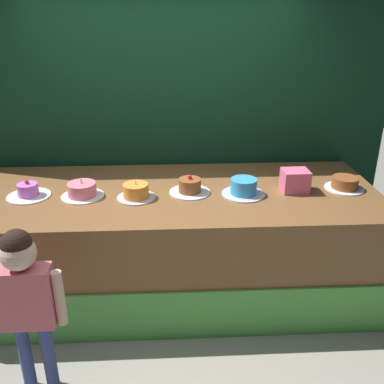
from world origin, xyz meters
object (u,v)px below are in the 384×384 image
(cake_center_right, at_px, (190,187))
(cake_far_right, at_px, (345,184))
(cake_right, at_px, (244,188))
(pink_box, at_px, (295,181))
(child_figure, at_px, (25,292))
(cake_center_left, at_px, (136,192))
(cake_far_left, at_px, (28,192))
(cake_left, at_px, (82,190))

(cake_center_right, bearing_deg, cake_far_right, 0.62)
(cake_right, bearing_deg, pink_box, 6.81)
(child_figure, relative_size, cake_center_left, 3.85)
(pink_box, relative_size, cake_far_left, 0.62)
(cake_far_left, relative_size, cake_far_right, 1.06)
(pink_box, bearing_deg, child_figure, -151.58)
(cake_center_right, bearing_deg, pink_box, -0.63)
(cake_far_left, xyz_separation_m, cake_left, (0.43, -0.02, 0.01))
(pink_box, height_order, cake_far_left, pink_box)
(cake_left, bearing_deg, pink_box, 0.79)
(cake_center_left, bearing_deg, cake_right, 1.65)
(cake_left, distance_m, cake_center_left, 0.43)
(child_figure, relative_size, cake_far_left, 3.44)
(child_figure, height_order, cake_left, child_figure)
(cake_far_left, height_order, cake_center_right, cake_center_right)
(cake_far_left, distance_m, cake_far_right, 2.57)
(cake_left, distance_m, cake_center_right, 0.86)
(cake_center_right, bearing_deg, child_figure, -135.04)
(child_figure, height_order, cake_right, child_figure)
(cake_center_left, xyz_separation_m, cake_right, (0.86, 0.02, 0.01))
(cake_far_left, bearing_deg, child_figure, -76.17)
(pink_box, distance_m, cake_far_right, 0.43)
(cake_far_left, bearing_deg, cake_left, -3.08)
(cake_far_right, bearing_deg, cake_left, -178.75)
(cake_far_left, bearing_deg, cake_center_right, 0.44)
(cake_far_left, bearing_deg, cake_center_left, -5.03)
(pink_box, height_order, cake_far_right, pink_box)
(pink_box, distance_m, cake_left, 1.72)
(cake_center_left, height_order, cake_far_right, cake_center_left)
(cake_right, bearing_deg, cake_far_right, 4.96)
(cake_center_left, relative_size, cake_center_right, 0.92)
(cake_center_right, relative_size, cake_right, 0.96)
(child_figure, bearing_deg, cake_center_right, 44.96)
(pink_box, height_order, cake_right, pink_box)
(cake_far_right, bearing_deg, cake_right, -175.04)
(cake_center_left, bearing_deg, cake_left, 173.04)
(child_figure, bearing_deg, cake_center_left, 57.42)
(pink_box, relative_size, cake_center_right, 0.63)
(pink_box, bearing_deg, cake_center_right, 179.37)
(cake_far_left, bearing_deg, cake_far_right, 0.53)
(cake_center_right, height_order, cake_far_right, cake_center_right)
(pink_box, height_order, cake_left, pink_box)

